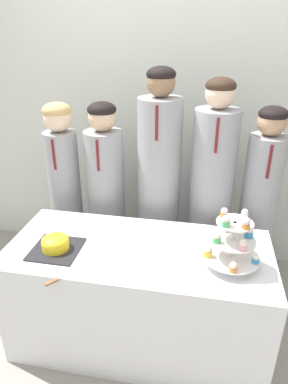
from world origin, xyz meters
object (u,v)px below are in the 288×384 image
Objects in this scene: student_1 at (106,200)px; student_3 at (210,200)px; cake_knife at (60,278)px; student_4 at (258,212)px; round_cake at (55,244)px; student_2 at (159,193)px; cupcake_stand at (232,240)px; student_0 at (66,195)px.

student_1 is 0.77m from student_3.
student_4 is at bearing -9.60° from cake_knife.
round_cake is 0.86m from student_2.
student_1 is (0.09, 0.71, -0.06)m from round_cake.
student_2 is 0.71m from student_4.
student_1 is 1.10m from student_4.
cupcake_stand is 0.71m from student_4.
student_1 is (-0.88, 0.66, -0.17)m from cupcake_stand.
student_0 is at bearing 108.35° from round_cake.
student_4 is at bearing 0.00° from student_0.
student_4 is (0.70, -0.00, -0.09)m from student_2.
student_2 is at bearing 180.00° from student_4.
student_0 is 0.88× the size of student_3.
cake_knife is 1.01m from student_2.
cake_knife is at bearing -138.81° from student_4.
student_2 is at bearing 0.00° from student_1.
round_cake is at bearing -97.39° from student_1.
student_2 is at bearing 55.21° from round_cake.
student_3 is at bearing 99.73° from cupcake_stand.
student_0 is 0.99× the size of student_1.
round_cake is 0.84× the size of cupcake_stand.
cupcake_stand is 0.82m from student_2.
student_3 is (0.37, -0.00, -0.03)m from student_2.
student_3 is 0.34m from student_4.
student_2 is at bearing 180.00° from student_3.
cupcake_stand is 1.11m from student_1.
student_3 is (1.10, 0.00, 0.05)m from student_0.
cupcake_stand is 0.23× the size of student_1.
round_cake is at bearing 67.12° from cake_knife.
student_4 is at bearing -0.00° from student_2.
round_cake is at bearing -71.65° from student_0.
cake_knife is 0.14× the size of student_4.
student_0 reaches higher than cake_knife.
round_cake is 0.75m from student_0.
cake_knife is 0.94m from student_1.
cake_knife is 1.20m from student_3.
student_0 is at bearing -180.00° from student_4.
student_3 is at bearing 0.00° from student_0.
student_2 is (-0.48, 0.66, -0.07)m from cupcake_stand.
student_1 is at bearing 180.00° from student_4.
student_1 is at bearing 143.39° from cupcake_stand.
student_2 reaches higher than student_4.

